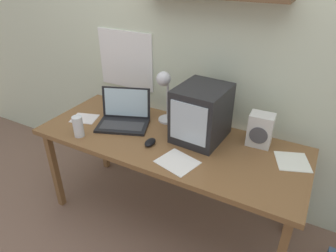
% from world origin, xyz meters
% --- Properties ---
extents(ground_plane, '(12.00, 12.00, 0.00)m').
position_xyz_m(ground_plane, '(0.00, 0.00, 0.00)').
color(ground_plane, '#826250').
extents(back_wall, '(5.60, 0.24, 2.60)m').
position_xyz_m(back_wall, '(-0.00, 0.48, 1.31)').
color(back_wall, beige).
rests_on(back_wall, ground_plane).
extents(corner_desk, '(1.81, 0.71, 0.72)m').
position_xyz_m(corner_desk, '(0.00, 0.00, 0.67)').
color(corner_desk, brown).
rests_on(corner_desk, ground_plane).
extents(crt_monitor, '(0.32, 0.38, 0.36)m').
position_xyz_m(crt_monitor, '(0.18, 0.12, 0.91)').
color(crt_monitor, '#232326').
rests_on(crt_monitor, corner_desk).
extents(laptop, '(0.43, 0.38, 0.24)m').
position_xyz_m(laptop, '(-0.39, 0.04, 0.79)').
color(laptop, black).
rests_on(laptop, corner_desk).
extents(desk_lamp, '(0.14, 0.18, 0.40)m').
position_xyz_m(desk_lamp, '(-0.13, 0.19, 0.99)').
color(desk_lamp, silver).
rests_on(desk_lamp, corner_desk).
extents(juice_glass, '(0.07, 0.07, 0.15)m').
position_xyz_m(juice_glass, '(-0.55, -0.25, 0.79)').
color(juice_glass, white).
rests_on(juice_glass, corner_desk).
extents(space_heater, '(0.16, 0.13, 0.22)m').
position_xyz_m(space_heater, '(0.55, 0.22, 0.83)').
color(space_heater, silver).
rests_on(space_heater, corner_desk).
extents(computer_mouse, '(0.07, 0.11, 0.03)m').
position_xyz_m(computer_mouse, '(-0.07, -0.11, 0.74)').
color(computer_mouse, black).
rests_on(computer_mouse, corner_desk).
extents(loose_paper_near_monitor, '(0.22, 0.20, 0.00)m').
position_xyz_m(loose_paper_near_monitor, '(-0.69, -0.05, 0.73)').
color(loose_paper_near_monitor, white).
rests_on(loose_paper_near_monitor, corner_desk).
extents(printed_handout, '(0.26, 0.24, 0.00)m').
position_xyz_m(printed_handout, '(0.17, -0.20, 0.73)').
color(printed_handout, white).
rests_on(printed_handout, corner_desk).
extents(loose_paper_near_laptop, '(0.24, 0.25, 0.00)m').
position_xyz_m(loose_paper_near_laptop, '(0.78, 0.13, 0.73)').
color(loose_paper_near_laptop, white).
rests_on(loose_paper_near_laptop, corner_desk).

